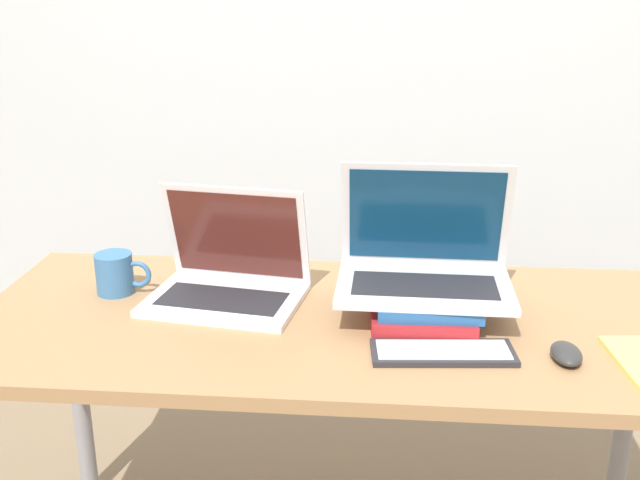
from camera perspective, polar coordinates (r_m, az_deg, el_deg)
name	(u,v)px	position (r m, az deg, el deg)	size (l,w,h in m)	color
wall_back	(360,11)	(2.51, 3.05, 17.04)	(8.00, 0.05, 2.70)	silver
desk	(338,349)	(1.70, 1.42, -8.30)	(1.62, 0.70, 0.74)	#9E754C
laptop_left	(229,277)	(1.75, -6.98, -2.84)	(0.38, 0.31, 0.26)	silver
book_stack	(423,306)	(1.66, 7.84, -5.01)	(0.24, 0.26, 0.06)	maroon
laptop_on_books	(424,262)	(1.67, 7.96, -1.66)	(0.38, 0.27, 0.27)	silver
wireless_keyboard	(443,352)	(1.52, 9.34, -8.45)	(0.29, 0.13, 0.01)	#28282D
mouse	(566,354)	(1.55, 18.25, -8.22)	(0.06, 0.10, 0.03)	#2D2D2D
mug	(116,273)	(1.84, -15.28, -2.48)	(0.13, 0.09, 0.10)	teal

